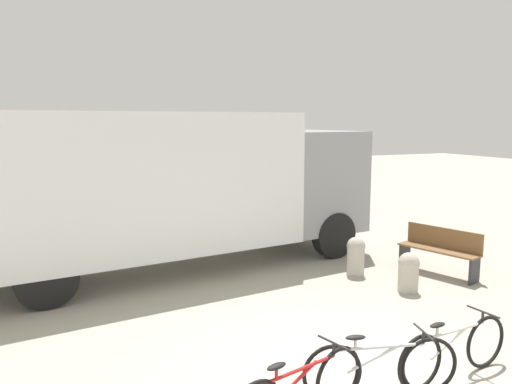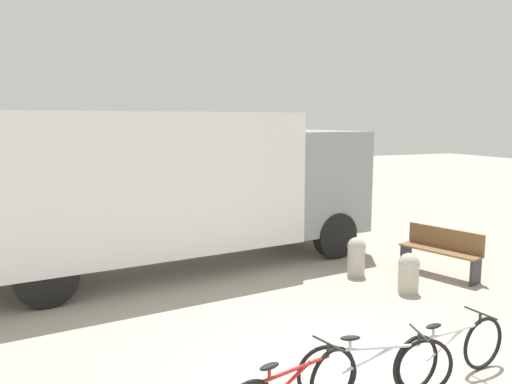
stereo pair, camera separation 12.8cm
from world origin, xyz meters
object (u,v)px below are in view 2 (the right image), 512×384
(bicycle_middle, at_px, (376,368))
(bollard_near_bench, at_px, (409,272))
(bicycle_far, at_px, (451,351))
(bollard_far_bench, at_px, (356,255))
(delivery_truck, at_px, (172,182))
(park_bench, at_px, (441,250))

(bicycle_middle, distance_m, bollard_near_bench, 3.60)
(bicycle_far, height_order, bollard_far_bench, bollard_far_bench)
(bollard_near_bench, bearing_deg, bicycle_middle, -134.75)
(delivery_truck, bearing_deg, bollard_near_bench, -49.20)
(bollard_far_bench, bearing_deg, delivery_truck, 148.21)
(park_bench, bearing_deg, bollard_far_bench, 52.23)
(bollard_far_bench, bearing_deg, bicycle_far, -108.17)
(bicycle_middle, xyz_separation_m, bollard_near_bench, (2.54, 2.56, 0.02))
(bicycle_middle, bearing_deg, bicycle_far, 14.90)
(bicycle_far, distance_m, bollard_far_bench, 3.90)
(bicycle_middle, height_order, bicycle_far, same)
(delivery_truck, relative_size, bollard_near_bench, 12.19)
(bicycle_middle, distance_m, bicycle_far, 1.03)
(bicycle_far, bearing_deg, delivery_truck, 103.46)
(bicycle_far, bearing_deg, bollard_far_bench, 66.77)
(bollard_far_bench, bearing_deg, bollard_near_bench, -75.75)
(park_bench, relative_size, bollard_far_bench, 2.15)
(delivery_truck, xyz_separation_m, bollard_far_bench, (3.10, -1.92, -1.33))
(park_bench, height_order, bollard_far_bench, park_bench)
(park_bench, bearing_deg, delivery_truck, 44.51)
(bicycle_far, xyz_separation_m, bollard_near_bench, (1.51, 2.55, 0.02))
(delivery_truck, distance_m, bollard_near_bench, 4.78)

